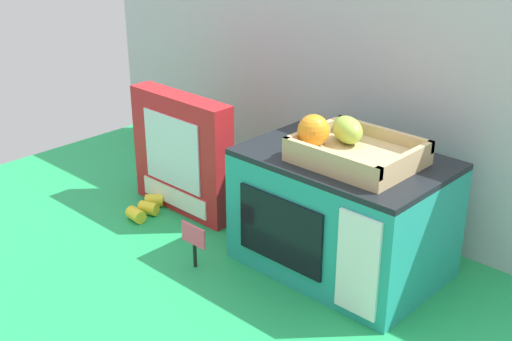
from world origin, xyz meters
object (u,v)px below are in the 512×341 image
cookie_set_box (182,154)px  price_sign (194,239)px  toy_microwave (342,213)px  food_groups_crate (349,148)px  loose_toy_banana (146,208)px

cookie_set_box → price_sign: 0.30m
toy_microwave → food_groups_crate: (0.02, -0.01, 0.15)m
cookie_set_box → loose_toy_banana: bearing=-118.4°
loose_toy_banana → food_groups_crate: bearing=13.0°
food_groups_crate → loose_toy_banana: bearing=-167.0°
toy_microwave → loose_toy_banana: (-0.50, -0.13, -0.11)m
food_groups_crate → cookie_set_box: size_ratio=0.75×
loose_toy_banana → toy_microwave: bearing=14.9°
cookie_set_box → loose_toy_banana: (-0.05, -0.08, -0.13)m
food_groups_crate → cookie_set_box: bearing=-175.7°
price_sign → loose_toy_banana: price_sign is taller
loose_toy_banana → cookie_set_box: bearing=61.6°
cookie_set_box → loose_toy_banana: 0.16m
toy_microwave → price_sign: (-0.22, -0.22, -0.06)m
toy_microwave → cookie_set_box: (-0.45, -0.05, 0.02)m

